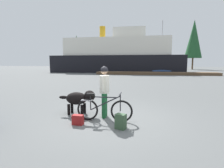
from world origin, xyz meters
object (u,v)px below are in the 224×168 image
(backpack, at_px, (121,122))
(person_cyclist, at_px, (104,87))
(ferry_boat, at_px, (118,56))
(bicycle, at_px, (104,109))
(dog, at_px, (79,98))
(handbag_pannier, at_px, (78,120))
(sailboat_moored, at_px, (161,70))

(backpack, bearing_deg, person_cyclist, 124.44)
(backpack, xyz_separation_m, ferry_boat, (-4.29, 29.43, 2.85))
(bicycle, distance_m, dog, 1.19)
(person_cyclist, xyz_separation_m, handbag_pannier, (-0.62, -0.85, -0.88))
(bicycle, bearing_deg, ferry_boat, 97.29)
(backpack, relative_size, handbag_pannier, 1.32)
(bicycle, distance_m, person_cyclist, 0.77)
(bicycle, height_order, person_cyclist, person_cyclist)
(bicycle, distance_m, ferry_boat, 29.23)
(handbag_pannier, xyz_separation_m, ferry_boat, (-3.00, 29.31, 2.91))
(bicycle, height_order, backpack, bicycle)
(sailboat_moored, bearing_deg, dog, -101.62)
(dog, bearing_deg, ferry_boat, 95.41)
(dog, height_order, ferry_boat, ferry_boat)
(dog, bearing_deg, person_cyclist, -10.85)
(person_cyclist, xyz_separation_m, sailboat_moored, (4.28, 25.57, -0.53))
(bicycle, relative_size, dog, 1.33)
(ferry_boat, bearing_deg, handbag_pannier, -84.15)
(bicycle, distance_m, backpack, 0.84)
(backpack, bearing_deg, ferry_boat, 98.30)
(bicycle, relative_size, handbag_pannier, 5.53)
(sailboat_moored, bearing_deg, backpack, -97.74)
(person_cyclist, relative_size, handbag_pannier, 5.32)
(handbag_pannier, bearing_deg, bicycle, 32.86)
(backpack, distance_m, ferry_boat, 29.88)
(bicycle, bearing_deg, dog, 149.73)
(handbag_pannier, height_order, sailboat_moored, sailboat_moored)
(bicycle, height_order, handbag_pannier, bicycle)
(dog, distance_m, handbag_pannier, 1.16)
(person_cyclist, bearing_deg, ferry_boat, 97.26)
(person_cyclist, distance_m, ferry_boat, 28.76)
(person_cyclist, relative_size, backpack, 4.04)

